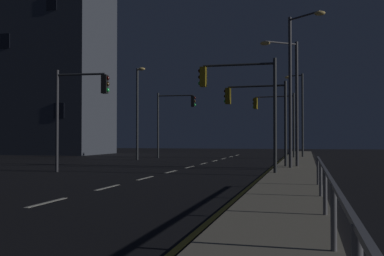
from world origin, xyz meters
TOP-DOWN VIEW (x-y plane):
  - ground_plane at (0.00, 17.50)m, footprint 112.00×112.00m
  - sidewalk_right at (6.23, 17.50)m, footprint 2.26×77.00m
  - lane_markings_center at (0.00, 21.00)m, footprint 0.14×50.00m
  - lane_edge_line at (4.85, 22.50)m, footprint 0.14×53.00m
  - traffic_light_overhead_east at (4.06, 24.87)m, footprint 3.66×0.48m
  - traffic_light_far_center at (-4.36, 36.89)m, footprint 3.45×0.35m
  - traffic_light_near_left at (3.82, 19.67)m, footprint 3.75×0.34m
  - traffic_light_far_left at (-4.48, 19.60)m, footprint 2.91×0.40m
  - traffic_light_far_right at (4.32, 37.58)m, footprint 3.52×0.73m
  - street_lamp_mid_block at (6.27, 38.98)m, footprint 1.59×0.60m
  - street_lamp_far_end at (-6.05, 32.60)m, footprint 1.15×1.46m
  - street_lamp_across_street at (6.25, 23.37)m, footprint 1.90×1.71m
  - street_lamp_corner at (5.97, 24.86)m, footprint 2.05×1.56m
  - barrier_fence at (7.21, 6.16)m, footprint 0.09×16.41m
  - building_distant at (-21.68, 43.86)m, footprint 14.62×8.77m

SIDE VIEW (x-z plane):
  - ground_plane at x=0.00m, z-range 0.00..0.00m
  - lane_edge_line at x=4.85m, z-range 0.00..0.01m
  - lane_markings_center at x=0.00m, z-range 0.00..0.01m
  - sidewalk_right at x=6.23m, z-range 0.00..0.14m
  - barrier_fence at x=7.21m, z-range 0.39..1.37m
  - traffic_light_overhead_east at x=4.06m, z-range 1.13..5.98m
  - traffic_light_far_left at x=-4.48m, z-range 1.02..6.28m
  - traffic_light_far_right at x=4.32m, z-range 1.21..6.54m
  - traffic_light_near_left at x=3.82m, z-range 1.22..6.55m
  - traffic_light_far_center at x=-4.36m, z-range 1.12..6.79m
  - street_lamp_far_end at x=-6.05m, z-range 0.72..7.99m
  - street_lamp_mid_block at x=6.27m, z-range 0.84..7.96m
  - street_lamp_corner at x=5.97m, z-range 0.91..8.04m
  - street_lamp_across_street at x=6.25m, z-range 0.94..9.13m
  - building_distant at x=-21.68m, z-range 0.00..27.69m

